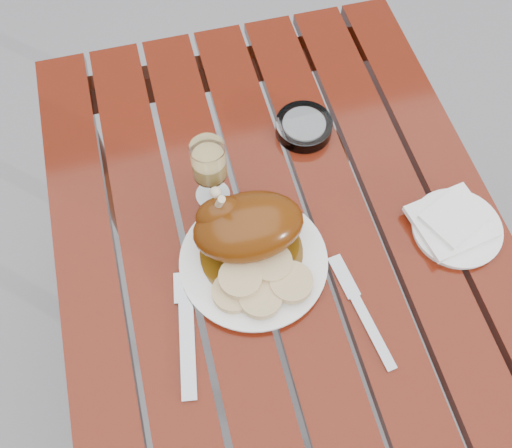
{
  "coord_description": "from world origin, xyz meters",
  "views": [
    {
      "loc": [
        -0.16,
        -0.38,
        1.66
      ],
      "look_at": [
        -0.04,
        0.08,
        0.78
      ],
      "focal_mm": 40.0,
      "sensor_mm": 36.0,
      "label": 1
    }
  ],
  "objects_px": {
    "side_plate": "(456,228)",
    "ashtray": "(304,127)",
    "wine_glass": "(210,173)",
    "dinner_plate": "(254,262)",
    "table": "(283,332)"
  },
  "relations": [
    {
      "from": "dinner_plate",
      "to": "side_plate",
      "type": "distance_m",
      "value": 0.37
    },
    {
      "from": "side_plate",
      "to": "ashtray",
      "type": "xyz_separation_m",
      "value": [
        -0.2,
        0.28,
        0.01
      ]
    },
    {
      "from": "side_plate",
      "to": "ashtray",
      "type": "distance_m",
      "value": 0.35
    },
    {
      "from": "table",
      "to": "wine_glass",
      "type": "distance_m",
      "value": 0.49
    },
    {
      "from": "wine_glass",
      "to": "dinner_plate",
      "type": "bearing_deg",
      "value": -76.19
    },
    {
      "from": "dinner_plate",
      "to": "wine_glass",
      "type": "distance_m",
      "value": 0.17
    },
    {
      "from": "side_plate",
      "to": "ashtray",
      "type": "bearing_deg",
      "value": 125.44
    },
    {
      "from": "table",
      "to": "ashtray",
      "type": "distance_m",
      "value": 0.49
    },
    {
      "from": "ashtray",
      "to": "wine_glass",
      "type": "bearing_deg",
      "value": -154.07
    },
    {
      "from": "wine_glass",
      "to": "ashtray",
      "type": "distance_m",
      "value": 0.24
    },
    {
      "from": "ashtray",
      "to": "table",
      "type": "bearing_deg",
      "value": -110.84
    },
    {
      "from": "table",
      "to": "dinner_plate",
      "type": "height_order",
      "value": "dinner_plate"
    },
    {
      "from": "side_plate",
      "to": "dinner_plate",
      "type": "bearing_deg",
      "value": 175.87
    },
    {
      "from": "table",
      "to": "ashtray",
      "type": "relative_size",
      "value": 10.72
    },
    {
      "from": "dinner_plate",
      "to": "side_plate",
      "type": "height_order",
      "value": "dinner_plate"
    }
  ]
}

